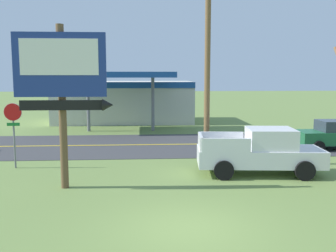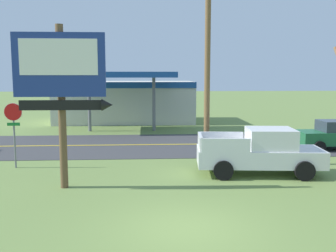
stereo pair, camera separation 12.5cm
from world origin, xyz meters
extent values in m
plane|color=olive|center=(0.00, 0.00, 0.00)|extent=(180.00, 180.00, 0.00)
cube|color=#3D3D3F|center=(0.00, 13.00, 0.01)|extent=(140.00, 8.00, 0.02)
cube|color=gold|center=(0.00, 13.00, 0.02)|extent=(126.00, 0.20, 0.01)
cylinder|color=brown|center=(-4.12, 4.23, 2.99)|extent=(0.28, 0.28, 5.99)
cube|color=navy|center=(-4.12, 4.05, 4.55)|extent=(3.26, 0.16, 2.28)
cube|color=white|center=(-4.12, 3.96, 4.82)|extent=(2.74, 0.03, 1.28)
cube|color=black|center=(-4.12, 4.05, 3.11)|extent=(2.93, 0.12, 0.36)
cone|color=black|center=(-2.45, 4.05, 3.11)|extent=(0.40, 0.44, 0.44)
cylinder|color=slate|center=(-6.96, 7.55, 1.10)|extent=(0.08, 0.08, 2.20)
cylinder|color=red|center=(-6.96, 7.52, 2.55)|extent=(0.76, 0.03, 0.76)
cylinder|color=white|center=(-6.96, 7.54, 2.55)|extent=(0.80, 0.01, 0.80)
cube|color=#19722D|center=(-6.96, 7.52, 2.00)|extent=(0.56, 0.03, 0.14)
cylinder|color=brown|center=(1.77, 7.60, 4.89)|extent=(0.26, 0.26, 9.78)
cube|color=beige|center=(-2.79, 25.11, 1.80)|extent=(12.00, 6.00, 3.60)
cube|color=#19478C|center=(-2.79, 22.06, 3.35)|extent=(12.00, 0.12, 0.50)
cube|color=#19478C|center=(-2.79, 19.11, 4.20)|extent=(8.00, 5.00, 0.40)
cylinder|color=slate|center=(-5.19, 19.11, 2.10)|extent=(0.24, 0.24, 4.20)
cylinder|color=slate|center=(-0.39, 19.11, 2.10)|extent=(0.24, 0.24, 4.20)
cube|color=silver|center=(3.73, 5.73, 0.76)|extent=(5.36, 2.43, 0.72)
cube|color=silver|center=(4.18, 5.69, 1.54)|extent=(2.06, 1.97, 0.84)
cube|color=#28333D|center=(5.06, 5.61, 1.54)|extent=(0.25, 1.66, 0.71)
cube|color=silver|center=(2.30, 6.79, 1.40)|extent=(1.95, 0.30, 0.56)
cube|color=silver|center=(2.13, 4.95, 1.40)|extent=(1.95, 0.30, 0.56)
cube|color=silver|center=(1.24, 5.96, 1.40)|extent=(0.29, 1.88, 0.56)
cylinder|color=black|center=(5.42, 6.56, 0.40)|extent=(0.82, 0.35, 0.80)
cylinder|color=black|center=(5.25, 4.61, 0.40)|extent=(0.82, 0.35, 0.80)
cylinder|color=black|center=(2.21, 6.85, 0.40)|extent=(0.82, 0.35, 0.80)
cylinder|color=black|center=(2.03, 4.90, 0.40)|extent=(0.82, 0.35, 0.80)
cube|color=#1E6038|center=(9.67, 11.00, 0.68)|extent=(4.20, 1.76, 0.72)
cylinder|color=black|center=(8.37, 10.12, 0.32)|extent=(0.64, 0.24, 0.64)
cylinder|color=black|center=(8.37, 11.88, 0.32)|extent=(0.64, 0.24, 0.64)
camera|label=1|loc=(-1.23, -10.25, 4.20)|focal=41.93mm
camera|label=2|loc=(-1.11, -10.26, 4.20)|focal=41.93mm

